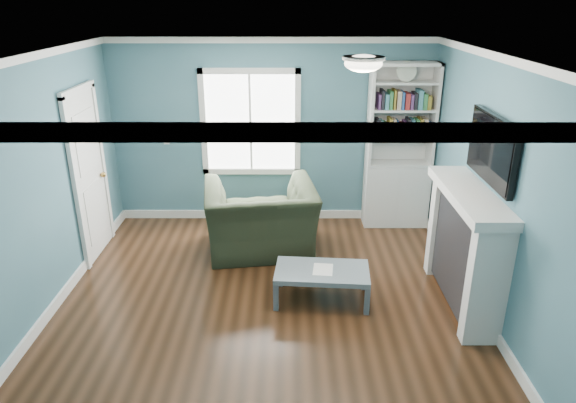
{
  "coord_description": "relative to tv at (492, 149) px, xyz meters",
  "views": [
    {
      "loc": [
        0.24,
        -4.58,
        3.09
      ],
      "look_at": [
        0.23,
        0.4,
        1.1
      ],
      "focal_mm": 32.0,
      "sensor_mm": 36.0,
      "label": 1
    }
  ],
  "objects": [
    {
      "name": "floor",
      "position": [
        -2.2,
        -0.2,
        -1.72
      ],
      "size": [
        5.0,
        5.0,
        0.0
      ],
      "primitive_type": "plane",
      "color": "black",
      "rests_on": "ground"
    },
    {
      "name": "room_walls",
      "position": [
        -2.2,
        -0.2,
        -0.14
      ],
      "size": [
        5.0,
        5.0,
        5.0
      ],
      "color": "#3B6776",
      "rests_on": "ground"
    },
    {
      "name": "trim",
      "position": [
        -2.2,
        -0.2,
        -0.49
      ],
      "size": [
        4.5,
        5.0,
        2.6
      ],
      "color": "white",
      "rests_on": "ground"
    },
    {
      "name": "window",
      "position": [
        -2.5,
        2.29,
        -0.27
      ],
      "size": [
        1.4,
        0.06,
        1.5
      ],
      "color": "white",
      "rests_on": "room_walls"
    },
    {
      "name": "bookshelf",
      "position": [
        -0.43,
        2.1,
        -0.8
      ],
      "size": [
        0.9,
        0.35,
        2.31
      ],
      "color": "silver",
      "rests_on": "ground"
    },
    {
      "name": "fireplace",
      "position": [
        -0.12,
        0.0,
        -1.09
      ],
      "size": [
        0.44,
        1.58,
        1.3
      ],
      "color": "black",
      "rests_on": "ground"
    },
    {
      "name": "tv",
      "position": [
        0.0,
        0.0,
        0.0
      ],
      "size": [
        0.06,
        1.1,
        0.65
      ],
      "primitive_type": "cube",
      "color": "black",
      "rests_on": "fireplace"
    },
    {
      "name": "door",
      "position": [
        -4.42,
        1.2,
        -0.65
      ],
      "size": [
        0.12,
        0.98,
        2.17
      ],
      "color": "silver",
      "rests_on": "ground"
    },
    {
      "name": "ceiling_fixture",
      "position": [
        -1.3,
        -0.1,
        0.82
      ],
      "size": [
        0.38,
        0.38,
        0.15
      ],
      "color": "white",
      "rests_on": "room_walls"
    },
    {
      "name": "light_switch",
      "position": [
        -3.7,
        2.28,
        -0.52
      ],
      "size": [
        0.08,
        0.01,
        0.12
      ],
      "primitive_type": "cube",
      "color": "white",
      "rests_on": "room_walls"
    },
    {
      "name": "recliner",
      "position": [
        -2.33,
        1.22,
        -1.13
      ],
      "size": [
        1.48,
        1.08,
        1.2
      ],
      "primitive_type": "imported",
      "rotation": [
        0.0,
        0.0,
        -3.0
      ],
      "color": "black",
      "rests_on": "ground"
    },
    {
      "name": "coffee_table",
      "position": [
        -1.6,
        0.06,
        -1.41
      ],
      "size": [
        1.05,
        0.63,
        0.37
      ],
      "rotation": [
        0.0,
        0.0,
        -0.08
      ],
      "color": "#505860",
      "rests_on": "ground"
    },
    {
      "name": "paper_sheet",
      "position": [
        -1.59,
        0.06,
        -1.36
      ],
      "size": [
        0.24,
        0.29,
        0.0
      ],
      "primitive_type": "cube",
      "rotation": [
        0.0,
        0.0,
        -0.11
      ],
      "color": "white",
      "rests_on": "coffee_table"
    }
  ]
}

